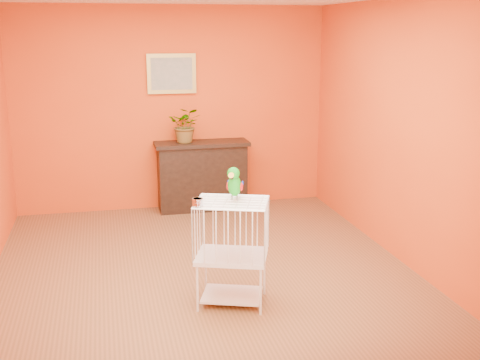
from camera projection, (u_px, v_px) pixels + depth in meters
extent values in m
plane|color=brown|center=(203.00, 269.00, 5.91)|extent=(4.50, 4.50, 0.00)
plane|color=#D14713|center=(172.00, 109.00, 7.73)|extent=(4.00, 0.00, 4.00)
plane|color=#D14713|center=(264.00, 205.00, 3.47)|extent=(4.00, 0.00, 4.00)
plane|color=#D14713|center=(397.00, 131.00, 6.04)|extent=(0.00, 4.50, 4.50)
cube|color=black|center=(202.00, 177.00, 7.82)|extent=(1.13, 0.38, 0.85)
cube|color=black|center=(202.00, 144.00, 7.71)|extent=(1.20, 0.43, 0.05)
cube|color=black|center=(204.00, 180.00, 7.66)|extent=(0.79, 0.02, 0.42)
cube|color=maroon|center=(185.00, 186.00, 7.74)|extent=(0.05, 0.17, 0.26)
cube|color=#3A5329|center=(191.00, 186.00, 7.76)|extent=(0.05, 0.17, 0.26)
cube|color=maroon|center=(197.00, 186.00, 7.78)|extent=(0.05, 0.17, 0.26)
cube|color=#3A5329|center=(204.00, 185.00, 7.80)|extent=(0.05, 0.17, 0.26)
cube|color=maroon|center=(211.00, 185.00, 7.82)|extent=(0.05, 0.17, 0.26)
imported|color=#26722D|center=(185.00, 128.00, 7.65)|extent=(0.52, 0.55, 0.35)
cube|color=#A4863A|center=(172.00, 74.00, 7.59)|extent=(0.62, 0.03, 0.50)
cube|color=gray|center=(172.00, 74.00, 7.58)|extent=(0.52, 0.01, 0.40)
cube|color=silver|center=(232.00, 295.00, 5.17)|extent=(0.60, 0.53, 0.02)
cube|color=silver|center=(232.00, 256.00, 5.08)|extent=(0.70, 0.62, 0.04)
cube|color=silver|center=(232.00, 202.00, 4.97)|extent=(0.70, 0.62, 0.01)
cylinder|color=silver|center=(197.00, 289.00, 4.97)|extent=(0.02, 0.02, 0.41)
cylinder|color=silver|center=(261.00, 292.00, 4.91)|extent=(0.02, 0.02, 0.41)
cylinder|color=silver|center=(206.00, 270.00, 5.36)|extent=(0.02, 0.02, 0.41)
cylinder|color=silver|center=(264.00, 273.00, 5.30)|extent=(0.02, 0.02, 0.41)
cylinder|color=silver|center=(198.00, 202.00, 4.83)|extent=(0.09, 0.09, 0.06)
cylinder|color=#59544C|center=(232.00, 198.00, 5.01)|extent=(0.01, 0.01, 0.04)
cylinder|color=#59544C|center=(237.00, 198.00, 5.00)|extent=(0.01, 0.01, 0.04)
ellipsoid|color=#129814|center=(234.00, 185.00, 4.98)|extent=(0.17, 0.19, 0.21)
ellipsoid|color=#129814|center=(233.00, 173.00, 4.92)|extent=(0.14, 0.14, 0.10)
cone|color=orange|center=(232.00, 176.00, 4.88)|extent=(0.07, 0.08, 0.07)
cone|color=black|center=(232.00, 178.00, 4.89)|extent=(0.03, 0.03, 0.03)
sphere|color=black|center=(229.00, 172.00, 4.91)|extent=(0.01, 0.01, 0.01)
sphere|color=black|center=(237.00, 173.00, 4.89)|extent=(0.01, 0.01, 0.01)
ellipsoid|color=#A50C0C|center=(228.00, 186.00, 5.00)|extent=(0.05, 0.07, 0.07)
ellipsoid|color=navy|center=(241.00, 187.00, 4.98)|extent=(0.05, 0.07, 0.07)
cone|color=#129814|center=(237.00, 191.00, 5.06)|extent=(0.12, 0.16, 0.11)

